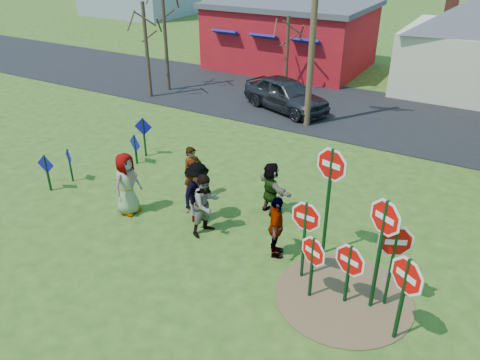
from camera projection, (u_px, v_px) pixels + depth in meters
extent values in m
plane|color=#2B4F16|center=(206.00, 224.00, 13.67)|extent=(120.00, 120.00, 0.00)
cube|color=black|center=(338.00, 109.00, 22.48)|extent=(120.00, 7.50, 0.04)
cylinder|color=brown|center=(343.00, 297.00, 10.92)|extent=(3.20, 3.20, 0.03)
cube|color=#A4101F|center=(291.00, 37.00, 29.04)|extent=(9.00, 7.00, 3.60)
cube|color=#4C4C51|center=(293.00, 4.00, 28.13)|extent=(9.40, 7.40, 0.30)
cube|color=navy|center=(227.00, 33.00, 27.10)|extent=(1.60, 0.78, 0.45)
cube|color=navy|center=(265.00, 37.00, 26.00)|extent=(1.60, 0.78, 0.45)
cube|color=navy|center=(307.00, 42.00, 24.90)|extent=(1.60, 0.78, 0.45)
cube|color=brown|center=(453.00, 0.00, 23.01)|extent=(0.55, 0.55, 1.40)
cube|color=#0F3718|center=(312.00, 268.00, 10.57)|extent=(0.07, 0.08, 1.64)
cylinder|color=white|center=(313.00, 252.00, 10.35)|extent=(0.90, 0.40, 0.97)
cylinder|color=red|center=(313.00, 252.00, 10.35)|extent=(0.78, 0.35, 0.84)
cube|color=white|center=(313.00, 252.00, 10.35)|extent=(0.39, 0.17, 0.12)
cube|color=#0F3718|center=(328.00, 204.00, 11.75)|extent=(0.08, 0.09, 3.02)
cylinder|color=white|center=(332.00, 165.00, 11.24)|extent=(1.12, 0.30, 1.15)
cylinder|color=red|center=(332.00, 165.00, 11.24)|extent=(0.97, 0.26, 0.99)
cube|color=white|center=(332.00, 165.00, 11.24)|extent=(0.49, 0.13, 0.14)
cylinder|color=gold|center=(332.00, 165.00, 11.24)|extent=(1.12, 0.29, 1.15)
cube|color=#0F3718|center=(379.00, 257.00, 10.00)|extent=(0.09, 0.09, 2.80)
cylinder|color=white|center=(385.00, 218.00, 9.53)|extent=(0.97, 0.54, 1.10)
cylinder|color=red|center=(385.00, 218.00, 9.53)|extent=(0.84, 0.47, 0.94)
cube|color=white|center=(385.00, 218.00, 9.53)|extent=(0.43, 0.24, 0.14)
cube|color=#0F3718|center=(391.00, 267.00, 10.23)|extent=(0.08, 0.09, 2.12)
cylinder|color=white|center=(396.00, 242.00, 9.91)|extent=(0.96, 0.45, 1.04)
cylinder|color=red|center=(396.00, 242.00, 9.91)|extent=(0.83, 0.39, 0.90)
cube|color=white|center=(396.00, 242.00, 9.91)|extent=(0.42, 0.20, 0.13)
cylinder|color=gold|center=(396.00, 242.00, 9.91)|extent=(0.95, 0.45, 1.04)
cube|color=#0F3718|center=(348.00, 275.00, 10.44)|extent=(0.07, 0.08, 1.56)
cylinder|color=white|center=(350.00, 260.00, 10.25)|extent=(1.00, 0.33, 1.04)
cylinder|color=red|center=(350.00, 260.00, 10.25)|extent=(0.86, 0.29, 0.90)
cube|color=white|center=(350.00, 260.00, 10.25)|extent=(0.44, 0.15, 0.13)
cube|color=#0F3718|center=(402.00, 301.00, 9.35)|extent=(0.09, 0.09, 2.05)
cylinder|color=white|center=(407.00, 276.00, 9.06)|extent=(0.95, 0.60, 1.11)
cylinder|color=red|center=(407.00, 276.00, 9.06)|extent=(0.83, 0.52, 0.96)
cube|color=white|center=(407.00, 276.00, 9.06)|extent=(0.42, 0.26, 0.14)
cylinder|color=gold|center=(407.00, 276.00, 9.06)|extent=(0.95, 0.59, 1.11)
cube|color=#0F3718|center=(304.00, 241.00, 11.09)|extent=(0.06, 0.07, 2.12)
cylinder|color=white|center=(306.00, 217.00, 10.77)|extent=(1.01, 0.09, 1.02)
cylinder|color=red|center=(306.00, 217.00, 10.77)|extent=(0.87, 0.09, 0.88)
cube|color=white|center=(306.00, 217.00, 10.77)|extent=(0.45, 0.04, 0.13)
cube|color=#0F3718|center=(48.00, 173.00, 15.16)|extent=(0.06, 0.07, 1.27)
cube|color=navy|center=(46.00, 164.00, 15.01)|extent=(0.65, 0.10, 0.66)
cube|color=#0F3718|center=(70.00, 165.00, 15.76)|extent=(0.06, 0.07, 1.19)
cube|color=navy|center=(69.00, 157.00, 15.61)|extent=(0.54, 0.25, 0.58)
cube|color=#0F3718|center=(136.00, 149.00, 17.00)|extent=(0.07, 0.08, 1.12)
cube|color=navy|center=(135.00, 143.00, 16.89)|extent=(0.66, 0.23, 0.69)
cube|color=#0F3718|center=(144.00, 137.00, 17.49)|extent=(0.07, 0.08, 1.52)
cube|color=navy|center=(143.00, 127.00, 17.29)|extent=(0.67, 0.22, 0.69)
imported|color=#475393|center=(127.00, 184.00, 13.81)|extent=(0.65, 0.97, 1.95)
imported|color=#1D6E61|center=(193.00, 173.00, 14.65)|extent=(0.66, 0.76, 1.75)
imported|color=#9B4035|center=(206.00, 204.00, 12.89)|extent=(0.91, 1.04, 1.82)
imported|color=#39393E|center=(198.00, 193.00, 13.39)|extent=(0.71, 1.22, 1.88)
imported|color=#402B50|center=(276.00, 227.00, 11.97)|extent=(0.75, 1.10, 1.73)
imported|color=#1B4B2F|center=(271.00, 188.00, 13.86)|extent=(1.57, 1.22, 1.66)
imported|color=#2D2D32|center=(286.00, 94.00, 22.02)|extent=(4.87, 3.32, 1.54)
cylinder|color=#4C3823|center=(313.00, 26.00, 18.64)|extent=(0.26, 0.26, 8.46)
cylinder|color=#382819|center=(165.00, 31.00, 23.80)|extent=(0.18, 0.18, 6.19)
cylinder|color=#382819|center=(287.00, 54.00, 24.40)|extent=(0.18, 0.18, 3.85)
cylinder|color=#382819|center=(147.00, 51.00, 23.13)|extent=(0.18, 0.18, 4.68)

